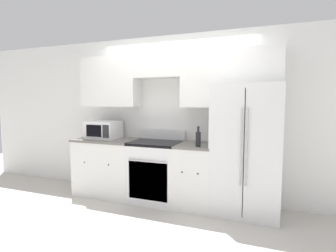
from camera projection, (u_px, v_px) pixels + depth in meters
ground_plane at (160, 210)px, 3.77m from camera, size 12.00×12.00×0.00m
wall_back at (175, 103)px, 4.16m from camera, size 8.00×0.39×2.60m
lower_cabinets_left at (108, 166)px, 4.39m from camera, size 1.02×0.64×0.93m
lower_cabinets_right at (195, 175)px, 3.86m from camera, size 0.52×0.64×0.93m
oven_range at (156, 171)px, 4.08m from camera, size 0.77×0.65×1.09m
refrigerator at (246, 149)px, 3.64m from camera, size 0.90×0.81×1.79m
microwave at (104, 130)px, 4.40m from camera, size 0.52×0.42×0.29m
bottle at (198, 138)px, 3.62m from camera, size 0.07×0.07×0.28m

